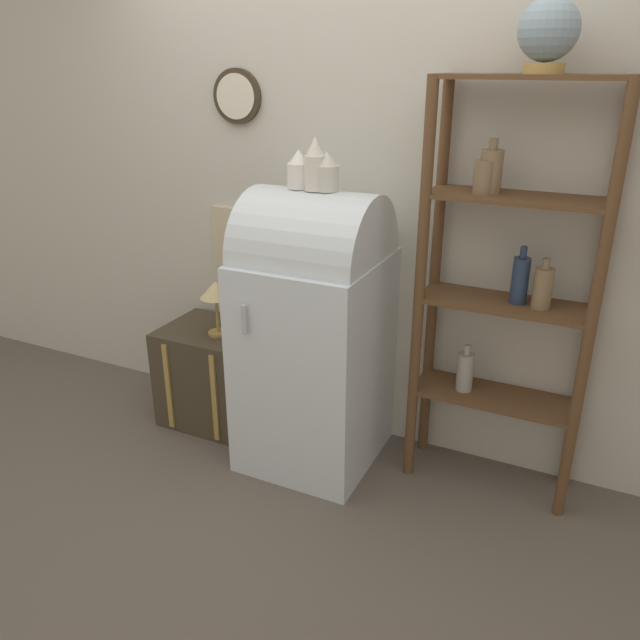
{
  "coord_description": "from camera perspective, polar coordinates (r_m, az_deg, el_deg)",
  "views": [
    {
      "loc": [
        1.24,
        -2.31,
        1.92
      ],
      "look_at": [
        0.03,
        0.21,
        0.77
      ],
      "focal_mm": 35.0,
      "sensor_mm": 36.0,
      "label": 1
    }
  ],
  "objects": [
    {
      "name": "ground_plane",
      "position": [
        3.25,
        -2.18,
        -13.85
      ],
      "size": [
        12.0,
        12.0,
        0.0
      ],
      "primitive_type": "plane",
      "color": "#60564C"
    },
    {
      "name": "wall_back",
      "position": [
        3.19,
        2.3,
        12.08
      ],
      "size": [
        7.0,
        0.09,
        2.7
      ],
      "color": "beige",
      "rests_on": "ground_plane"
    },
    {
      "name": "refrigerator",
      "position": [
        3.06,
        -0.52,
        -0.7
      ],
      "size": [
        0.63,
        0.7,
        1.4
      ],
      "color": "silver",
      "rests_on": "ground_plane"
    },
    {
      "name": "suitcase_trunk",
      "position": [
        3.61,
        -9.53,
        -4.95
      ],
      "size": [
        0.55,
        0.47,
        0.56
      ],
      "color": "#423828",
      "rests_on": "ground_plane"
    },
    {
      "name": "shelf_unit",
      "position": [
        2.85,
        16.74,
        3.91
      ],
      "size": [
        0.77,
        0.3,
        1.88
      ],
      "color": "brown",
      "rests_on": "ground_plane"
    },
    {
      "name": "globe",
      "position": [
        2.68,
        20.16,
        23.47
      ],
      "size": [
        0.23,
        0.23,
        0.27
      ],
      "color": "#AD8942",
      "rests_on": "shelf_unit"
    },
    {
      "name": "vase_left",
      "position": [
        2.89,
        -1.97,
        13.51
      ],
      "size": [
        0.1,
        0.1,
        0.17
      ],
      "color": "white",
      "rests_on": "refrigerator"
    },
    {
      "name": "vase_center",
      "position": [
        2.83,
        -0.45,
        13.94
      ],
      "size": [
        0.1,
        0.1,
        0.23
      ],
      "color": "silver",
      "rests_on": "refrigerator"
    },
    {
      "name": "vase_right",
      "position": [
        2.83,
        0.63,
        13.31
      ],
      "size": [
        0.11,
        0.11,
        0.17
      ],
      "color": "beige",
      "rests_on": "refrigerator"
    },
    {
      "name": "desk_lamp",
      "position": [
        3.33,
        -9.5,
        2.45
      ],
      "size": [
        0.17,
        0.17,
        0.3
      ],
      "color": "#AD8942",
      "rests_on": "suitcase_trunk"
    }
  ]
}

